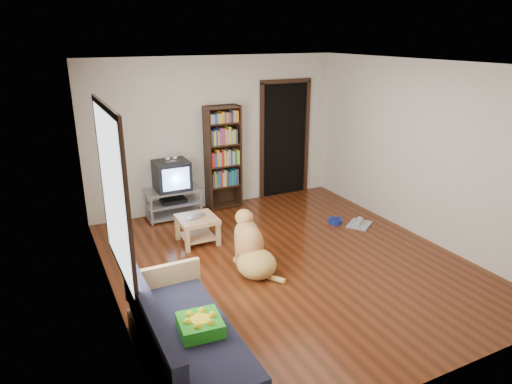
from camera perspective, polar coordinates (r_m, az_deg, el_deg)
name	(u,v)px	position (r m, az deg, el deg)	size (l,w,h in m)	color
ground	(287,262)	(6.27, 3.92, -8.76)	(5.00, 5.00, 0.00)	#57220F
ceiling	(292,64)	(5.55, 4.55, 15.69)	(5.00, 5.00, 0.00)	white
wall_back	(216,134)	(7.96, -4.99, 7.29)	(4.50, 4.50, 0.00)	beige
wall_front	(448,250)	(3.97, 22.86, -6.72)	(4.50, 4.50, 0.00)	beige
wall_left	(105,197)	(5.07, -18.32, -0.64)	(5.00, 5.00, 0.00)	beige
wall_right	(422,151)	(7.15, 20.02, 4.82)	(5.00, 5.00, 0.00)	beige
green_cushion	(200,325)	(4.26, -7.01, -16.17)	(0.37, 0.37, 0.12)	green
laptop	(198,217)	(6.68, -7.32, -3.16)	(0.30, 0.19, 0.02)	silver
dog_bowl	(335,221)	(7.57, 9.87, -3.57)	(0.22, 0.22, 0.08)	navy
grey_rag	(359,224)	(7.57, 12.81, -3.98)	(0.40, 0.32, 0.03)	#9E9E9E
window	(113,193)	(4.53, -17.40, -0.16)	(0.03, 1.46, 1.70)	white
doorway	(285,137)	(8.56, 3.59, 6.92)	(1.03, 0.05, 2.19)	black
tv_stand	(173,202)	(7.74, -10.28, -1.25)	(0.90, 0.45, 0.50)	#99999E
crt_tv	(171,175)	(7.61, -10.54, 2.15)	(0.55, 0.52, 0.58)	black
bookshelf	(223,152)	(7.91, -4.17, 4.99)	(0.60, 0.30, 1.80)	black
sofa	(185,345)	(4.41, -8.82, -18.35)	(0.80, 1.80, 0.80)	tan
coffee_table	(197,225)	(6.76, -7.36, -4.10)	(0.55, 0.55, 0.40)	tan
dog	(252,250)	(5.93, -0.54, -7.22)	(0.51, 0.97, 0.81)	#D7B352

